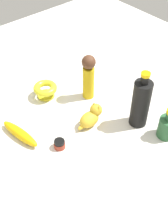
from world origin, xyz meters
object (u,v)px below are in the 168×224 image
bowl (45,89)px  bottle_short (168,126)px  bottle_tall (141,103)px  nail_polish_jar (60,144)px  cat_figurine (91,116)px  banana (20,134)px  person_figure_adult (88,76)px

bowl → bottle_short: bearing=-65.9°
bottle_short → bottle_tall: size_ratio=0.55×
bowl → bottle_tall: 0.44m
nail_polish_jar → cat_figurine: (0.18, 0.02, 0.02)m
nail_polish_jar → bottle_short: size_ratio=0.32×
banana → cat_figurine: size_ratio=1.51×
nail_polish_jar → person_figure_adult: (0.29, 0.16, 0.10)m
nail_polish_jar → bottle_short: bottle_short is taller
banana → cat_figurine: (0.27, -0.13, 0.02)m
banana → nail_polish_jar: banana is taller
cat_figurine → bottle_tall: bearing=-38.7°
bottle_short → bottle_tall: bearing=104.7°
banana → bottle_short: bottle_short is taller
banana → bottle_short: 0.59m
nail_polish_jar → bowl: bowl is taller
bottle_short → cat_figurine: bearing=127.1°
banana → bottle_tall: 0.50m
nail_polish_jar → person_figure_adult: 0.34m
person_figure_adult → bottle_tall: 0.27m
bottle_short → person_figure_adult: (-0.08, 0.39, 0.06)m
nail_polish_jar → cat_figurine: size_ratio=0.34×
cat_figurine → bottle_short: (0.19, -0.25, 0.01)m
nail_polish_jar → person_figure_adult: size_ratio=0.21×
banana → nail_polish_jar: bearing=-157.7°
cat_figurine → bowl: cat_figurine is taller
nail_polish_jar → cat_figurine: cat_figurine is taller
bottle_short → bowl: bearing=114.1°
bowl → bottle_short: size_ratio=0.77×
cat_figurine → bottle_tall: (0.15, -0.12, 0.07)m
bottle_tall → cat_figurine: bearing=141.3°
bottle_tall → bowl: bearing=116.7°
banana → person_figure_adult: (0.38, 0.01, 0.10)m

